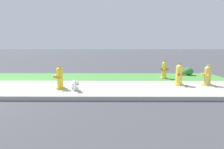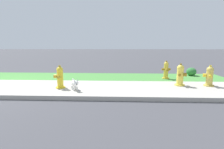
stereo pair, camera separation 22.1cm
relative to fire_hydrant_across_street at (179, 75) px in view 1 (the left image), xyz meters
name	(u,v)px [view 1 (the left image)]	position (x,y,z in m)	size (l,w,h in m)	color
grass_verge	(19,77)	(-6.52, 1.66, -0.37)	(18.00, 1.93, 0.01)	#47893D
fire_hydrant_across_street	(179,75)	(0.00, 0.00, 0.00)	(0.38, 0.40, 0.78)	yellow
fire_hydrant_by_grass_verge	(164,70)	(-0.15, 1.28, -0.01)	(0.37, 0.34, 0.75)	gold
fire_hydrant_far_end	(207,76)	(0.97, -0.02, -0.03)	(0.38, 0.40, 0.72)	gold
fire_hydrant_near_corner	(60,78)	(-4.01, -0.52, -0.01)	(0.35, 0.38, 0.75)	yellow
small_white_dog	(75,84)	(-3.46, -0.78, -0.16)	(0.33, 0.44, 0.39)	white
shrub_bush_far_verge	(188,71)	(1.22, 2.10, -0.19)	(0.44, 0.44, 0.37)	#337538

